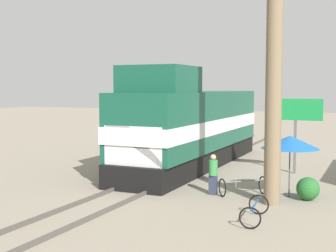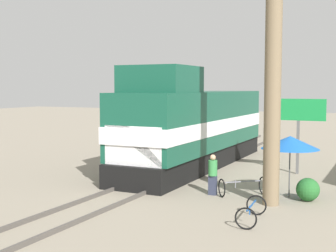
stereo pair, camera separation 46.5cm
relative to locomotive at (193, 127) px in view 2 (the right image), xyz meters
The scene contains 11 objects.
ground_plane 3.86m from the locomotive, 90.00° to the right, with size 120.00×120.00×0.00m, color gray.
rail_near 3.88m from the locomotive, 102.49° to the right, with size 0.08×38.77×0.15m, color #4C4742.
rail_far 3.88m from the locomotive, 77.51° to the right, with size 0.08×38.77×0.15m, color #4C4742.
locomotive is the anchor object (origin of this frame).
utility_pole 8.90m from the locomotive, 47.63° to the right, with size 1.80×0.57×11.84m.
vendor_umbrella 7.33m from the locomotive, 38.21° to the right, with size 2.14×2.14×2.30m.
billboard_sign 5.21m from the locomotive, ahead, with size 2.49×0.12×3.56m.
shrub_cluster 8.25m from the locomotive, 36.62° to the right, with size 0.84×0.84×0.84m, color #236028.
person_bystander 6.32m from the locomotive, 60.47° to the right, with size 0.34×0.34×1.55m.
bicycle 6.74m from the locomotive, 50.73° to the right, with size 1.76×1.63×0.69m.
bicycle_spare 10.03m from the locomotive, 57.02° to the right, with size 0.79×1.76×0.66m.
Camera 2 is at (9.15, -18.69, 4.09)m, focal length 50.00 mm.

